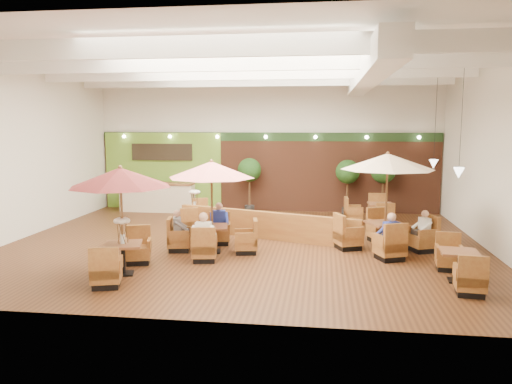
% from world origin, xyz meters
% --- Properties ---
extents(room, '(14.04, 14.00, 5.52)m').
position_xyz_m(room, '(0.25, 1.22, 3.63)').
color(room, '#381E0F').
rests_on(room, ground).
extents(service_counter, '(3.00, 0.75, 1.18)m').
position_xyz_m(service_counter, '(-4.40, 5.10, 0.58)').
color(service_counter, beige).
rests_on(service_counter, ground).
extents(booth_divider, '(5.88, 2.20, 0.85)m').
position_xyz_m(booth_divider, '(0.54, 0.76, 0.43)').
color(booth_divider, brown).
rests_on(booth_divider, ground).
extents(table_0, '(2.41, 2.68, 2.61)m').
position_xyz_m(table_0, '(-2.35, -3.45, 1.97)').
color(table_0, brown).
rests_on(table_0, ground).
extents(table_1, '(2.62, 2.62, 2.60)m').
position_xyz_m(table_1, '(-0.72, -1.12, 1.77)').
color(table_1, brown).
rests_on(table_1, ground).
extents(table_2, '(2.93, 2.93, 2.80)m').
position_xyz_m(table_2, '(4.09, -0.26, 1.89)').
color(table_2, brown).
rests_on(table_2, ground).
extents(table_3, '(1.02, 2.49, 1.47)m').
position_xyz_m(table_3, '(-2.05, 2.10, 0.49)').
color(table_3, brown).
rests_on(table_3, ground).
extents(table_4, '(0.89, 2.46, 0.91)m').
position_xyz_m(table_4, '(5.40, -2.96, 0.35)').
color(table_4, brown).
rests_on(table_4, ground).
extents(table_5, '(1.74, 2.57, 0.96)m').
position_xyz_m(table_5, '(4.10, 3.55, 0.36)').
color(table_5, brown).
rests_on(table_5, ground).
extents(topiary_0, '(0.95, 0.95, 2.21)m').
position_xyz_m(topiary_0, '(-0.61, 5.30, 1.65)').
color(topiary_0, black).
rests_on(topiary_0, ground).
extents(topiary_1, '(0.94, 0.94, 2.18)m').
position_xyz_m(topiary_1, '(3.28, 5.30, 1.62)').
color(topiary_1, black).
rests_on(topiary_1, ground).
extents(topiary_2, '(0.97, 0.97, 2.25)m').
position_xyz_m(topiary_2, '(4.64, 5.30, 1.68)').
color(topiary_2, black).
rests_on(topiary_2, ground).
extents(diner_0, '(0.42, 0.34, 0.84)m').
position_xyz_m(diner_0, '(-0.72, -2.07, 0.77)').
color(diner_0, white).
rests_on(diner_0, ground).
extents(diner_1, '(0.42, 0.38, 0.79)m').
position_xyz_m(diner_1, '(-0.72, -0.17, 0.75)').
color(diner_1, '#24359C').
rests_on(diner_1, ground).
extents(diner_2, '(0.36, 0.39, 0.72)m').
position_xyz_m(diner_2, '(-1.66, -1.12, 0.73)').
color(diner_2, gray).
rests_on(diner_2, ground).
extents(diner_3, '(0.45, 0.43, 0.81)m').
position_xyz_m(diner_3, '(4.09, -1.29, 0.76)').
color(diner_3, '#24359C').
rests_on(diner_3, ground).
extents(diner_4, '(0.37, 0.40, 0.72)m').
position_xyz_m(diner_4, '(5.12, -0.26, 0.73)').
color(diner_4, white).
rests_on(diner_4, ground).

